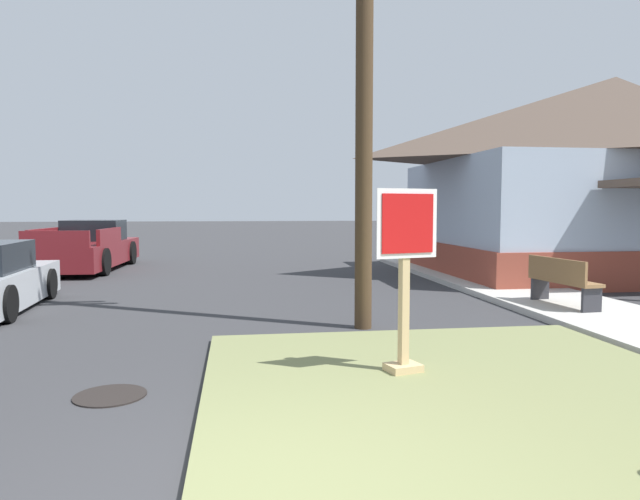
{
  "coord_description": "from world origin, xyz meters",
  "views": [
    {
      "loc": [
        -0.06,
        -3.27,
        1.85
      ],
      "look_at": [
        1.14,
        4.97,
        1.24
      ],
      "focal_mm": 32.22,
      "sensor_mm": 36.0,
      "label": 1
    }
  ],
  "objects_px": {
    "manhole_cover": "(110,396)",
    "street_bench": "(561,279)",
    "pickup_truck_maroon": "(88,249)",
    "stop_sign": "(405,284)"
  },
  "relations": [
    {
      "from": "manhole_cover",
      "to": "street_bench",
      "type": "relative_size",
      "value": 0.44
    },
    {
      "from": "pickup_truck_maroon",
      "to": "manhole_cover",
      "type": "bearing_deg",
      "value": -75.48
    },
    {
      "from": "manhole_cover",
      "to": "pickup_truck_maroon",
      "type": "xyz_separation_m",
      "value": [
        -3.2,
        12.34,
        0.61
      ]
    },
    {
      "from": "stop_sign",
      "to": "street_bench",
      "type": "distance_m",
      "value": 5.26
    },
    {
      "from": "manhole_cover",
      "to": "pickup_truck_maroon",
      "type": "relative_size",
      "value": 0.13
    },
    {
      "from": "pickup_truck_maroon",
      "to": "street_bench",
      "type": "bearing_deg",
      "value": -40.64
    },
    {
      "from": "manhole_cover",
      "to": "pickup_truck_maroon",
      "type": "height_order",
      "value": "pickup_truck_maroon"
    },
    {
      "from": "stop_sign",
      "to": "pickup_truck_maroon",
      "type": "bearing_deg",
      "value": 117.07
    },
    {
      "from": "pickup_truck_maroon",
      "to": "street_bench",
      "type": "xyz_separation_m",
      "value": [
        10.15,
        -8.72,
        -0.03
      ]
    },
    {
      "from": "stop_sign",
      "to": "manhole_cover",
      "type": "relative_size",
      "value": 2.83
    }
  ]
}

